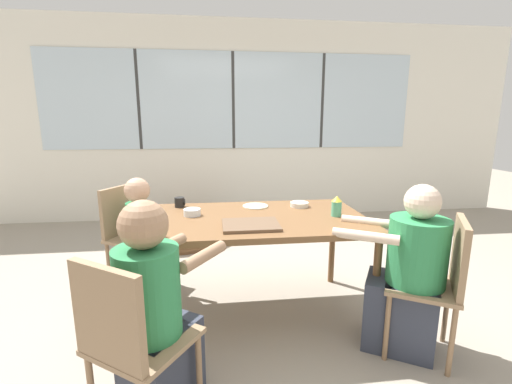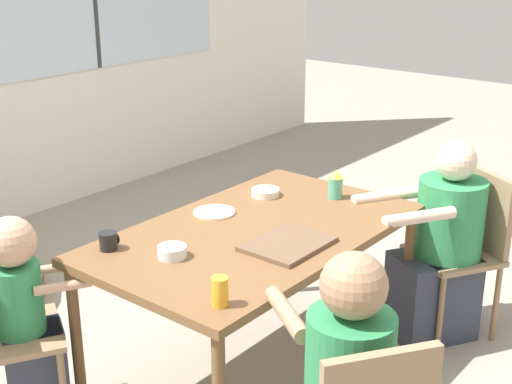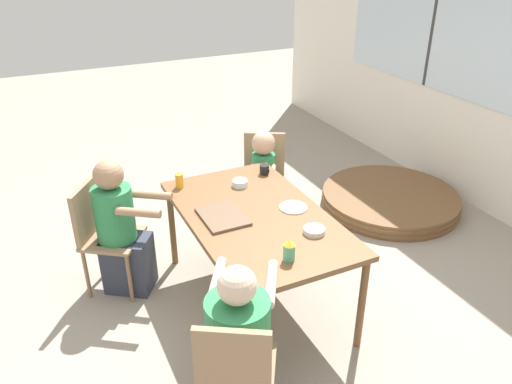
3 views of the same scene
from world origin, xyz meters
TOP-DOWN VIEW (x-y plane):
  - ground_plane at (0.00, 0.00)m, footprint 16.00×16.00m
  - dining_table at (0.00, 0.00)m, footprint 1.56×0.93m
  - chair_for_man_blue_shirt at (1.02, -0.61)m, footprint 0.55×0.55m
  - person_man_blue_shirt at (0.88, -0.52)m, footprint 0.70×0.61m
  - person_toddler at (-0.91, 0.51)m, footprint 0.43×0.36m
  - food_tray_dark at (-0.06, -0.23)m, footprint 0.37×0.29m
  - coffee_mug at (-0.57, 0.35)m, footprint 0.08×0.08m
  - sippy_cup at (0.58, -0.06)m, footprint 0.08×0.08m
  - juice_glass at (-0.64, -0.35)m, footprint 0.06×0.06m
  - bowl_white_shallow at (0.38, 0.24)m, footprint 0.14×0.14m
  - bowl_cereal at (-0.46, 0.08)m, footprint 0.12×0.12m
  - plate_tortillas at (0.03, 0.28)m, footprint 0.20×0.20m

SIDE VIEW (x-z plane):
  - ground_plane at x=0.00m, z-range 0.00..0.00m
  - person_man_blue_shirt at x=0.88m, z-range -0.06..1.00m
  - person_toddler at x=-0.91m, z-range -0.01..0.96m
  - chair_for_man_blue_shirt at x=1.02m, z-range 0.09..0.96m
  - dining_table at x=0.00m, z-range 0.31..1.07m
  - plate_tortillas at x=0.03m, z-range 0.75..0.76m
  - food_tray_dark at x=-0.06m, z-range 0.75..0.77m
  - bowl_white_shallow at x=0.38m, z-range 0.75..0.79m
  - bowl_cereal at x=-0.46m, z-range 0.75..0.80m
  - coffee_mug at x=-0.57m, z-range 0.75..0.83m
  - juice_glass at x=-0.64m, z-range 0.75..0.86m
  - sippy_cup at x=0.58m, z-range 0.75..0.90m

